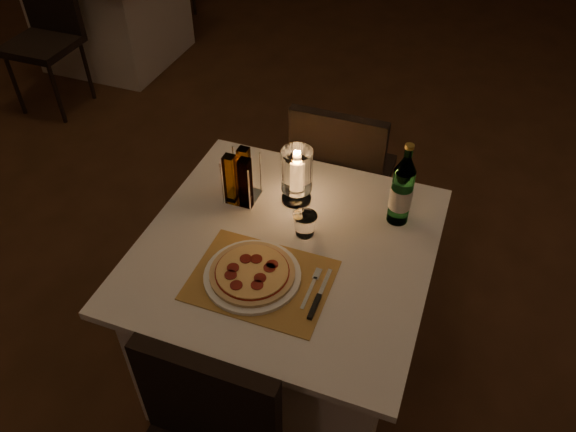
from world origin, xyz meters
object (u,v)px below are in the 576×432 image
(chair_far, at_px, (340,170))
(main_table, at_px, (286,310))
(plate, at_px, (252,276))
(hurricane_candle, at_px, (297,172))
(pizza, at_px, (252,272))
(tumbler, at_px, (305,225))
(water_bottle, at_px, (402,191))
(neighbor_table_left, at_px, (112,12))

(chair_far, bearing_deg, main_table, -90.00)
(main_table, distance_m, plate, 0.42)
(plate, xyz_separation_m, hurricane_candle, (0.00, 0.42, 0.12))
(pizza, relative_size, tumbler, 3.25)
(tumbler, relative_size, hurricane_candle, 0.39)
(water_bottle, bearing_deg, tumbler, -147.32)
(chair_far, height_order, tumbler, chair_far)
(plate, height_order, water_bottle, water_bottle)
(main_table, xyz_separation_m, hurricane_candle, (-0.05, 0.24, 0.50))
(chair_far, bearing_deg, neighbor_table_left, 146.10)
(neighbor_table_left, bearing_deg, chair_far, -33.90)
(plate, relative_size, water_bottle, 0.97)
(main_table, bearing_deg, plate, -105.52)
(water_bottle, bearing_deg, main_table, -141.60)
(hurricane_candle, bearing_deg, chair_far, 84.18)
(pizza, distance_m, tumbler, 0.27)
(pizza, distance_m, neighbor_table_left, 3.31)
(pizza, bearing_deg, water_bottle, 49.20)
(plate, distance_m, pizza, 0.02)
(chair_far, xyz_separation_m, water_bottle, (0.33, -0.45, 0.32))
(water_bottle, bearing_deg, neighbor_table_left, 142.82)
(tumbler, xyz_separation_m, hurricane_candle, (-0.09, 0.17, 0.09))
(main_table, height_order, tumbler, tumbler)
(chair_far, bearing_deg, tumbler, -86.23)
(plate, height_order, pizza, pizza)
(water_bottle, xyz_separation_m, neighbor_table_left, (-2.60, 1.98, -0.50))
(pizza, bearing_deg, main_table, 74.48)
(chair_far, xyz_separation_m, pizza, (-0.05, -0.89, 0.22))
(plate, relative_size, hurricane_candle, 1.43)
(pizza, xyz_separation_m, water_bottle, (0.38, 0.44, 0.11))
(plate, xyz_separation_m, tumbler, (0.09, 0.26, 0.03))
(hurricane_candle, bearing_deg, water_bottle, 3.27)
(chair_far, xyz_separation_m, plate, (-0.05, -0.89, 0.20))
(main_table, xyz_separation_m, water_bottle, (0.33, 0.26, 0.50))
(tumbler, bearing_deg, hurricane_candle, 118.56)
(main_table, height_order, chair_far, chair_far)
(main_table, bearing_deg, hurricane_candle, 101.21)
(chair_far, distance_m, neighbor_table_left, 2.74)
(plate, relative_size, tumbler, 3.71)
(chair_far, xyz_separation_m, neighbor_table_left, (-2.27, 1.53, -0.18))
(main_table, relative_size, plate, 3.12)
(pizza, relative_size, hurricane_candle, 1.25)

